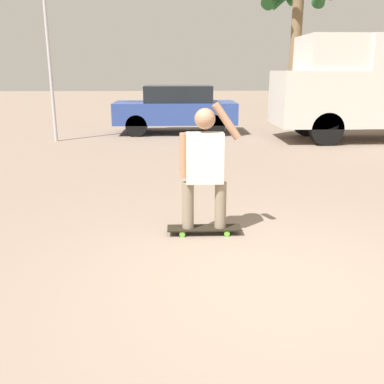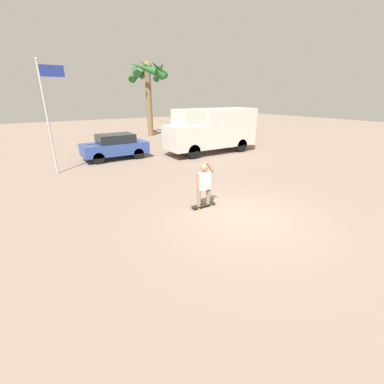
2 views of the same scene
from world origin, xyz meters
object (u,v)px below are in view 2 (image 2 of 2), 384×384
Objects in this scene: skateboard at (203,205)px; palm_tree_near_van at (147,75)px; person_skateboarder at (204,182)px; parked_car_blue at (115,146)px; camper_van at (212,129)px; flagpole at (48,110)px.

skateboard is 0.13× the size of palm_tree_near_van.
skateboard is 18.63m from palm_tree_near_van.
person_skateboarder is 18.41m from palm_tree_near_van.
skateboard is 0.83m from person_skateboarder.
palm_tree_near_van reaches higher than person_skateboarder.
parked_car_blue is 0.57× the size of palm_tree_near_van.
palm_tree_near_van is (5.58, 16.96, 4.49)m from person_skateboarder.
skateboard is at bearing -0.00° from person_skateboarder.
palm_tree_near_van is at bearing 71.81° from person_skateboarder.
palm_tree_near_van is at bearing 71.81° from skateboard.
camper_van is at bearing -15.38° from parked_car_blue.
flagpole reaches higher than person_skateboarder.
person_skateboarder is at bearing -63.76° from flagpole.
camper_van reaches higher than person_skateboarder.
flagpole reaches higher than skateboard.
person_skateboarder is 0.24× the size of camper_van.
person_skateboarder reaches higher than parked_car_blue.
flagpole is (-9.39, 0.14, 1.43)m from camper_van.
camper_van is at bearing 51.42° from skateboard.
parked_car_blue is at bearing 24.68° from flagpole.
person_skateboarder is at bearing -108.19° from palm_tree_near_van.
person_skateboarder reaches higher than skateboard.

